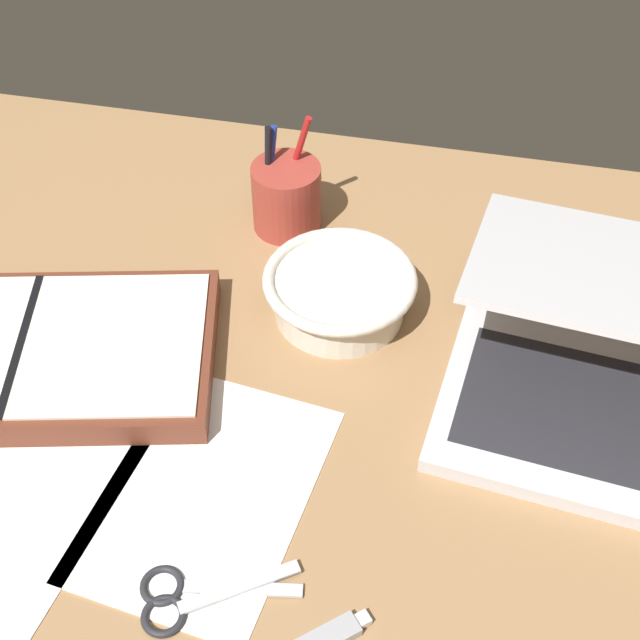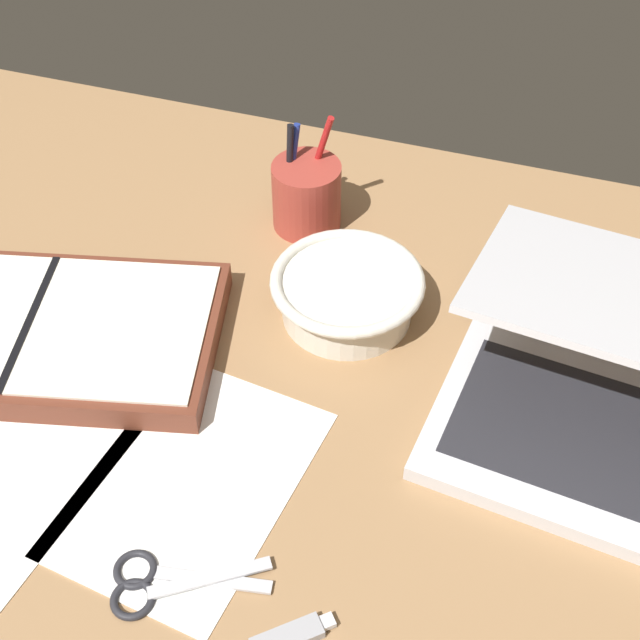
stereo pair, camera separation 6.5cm
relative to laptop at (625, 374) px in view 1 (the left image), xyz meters
The scene contains 9 objects.
desk_top 33.26cm from the laptop, 165.72° to the right, with size 140.00×100.00×2.00cm, color #936D47.
laptop is the anchor object (origin of this frame).
bowl 31.03cm from the laptop, 166.12° to the left, with size 17.01×17.01×5.68cm.
pen_cup 44.83cm from the laptop, 151.73° to the left, with size 8.43×8.43×14.88cm.
planner 61.48cm from the laptop, behind, with size 43.85×30.88×3.55cm.
scissors 46.88cm from the laptop, 140.82° to the right, with size 13.98×9.22×0.80cm.
paper_sheet_front 42.18cm from the laptop, 153.37° to the right, with size 18.51×26.31×0.16cm, color white.
paper_sheet_beside_planner 60.49cm from the laptop, 156.02° to the right, with size 18.28×23.14×0.16cm, color white.
usb_drive 38.69cm from the laptop, 127.54° to the right, with size 6.47×5.95×1.00cm.
Camera 1 is at (14.61, -54.40, 72.95)cm, focal length 50.00 mm.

